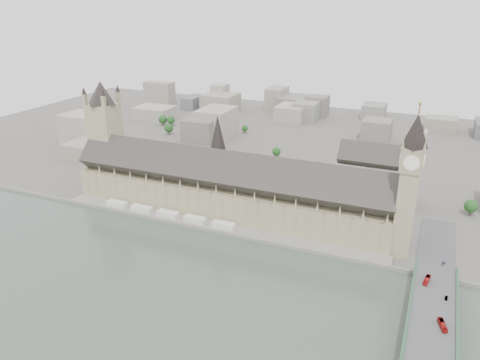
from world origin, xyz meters
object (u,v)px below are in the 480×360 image
at_px(red_bus_south, 442,325).
at_px(car_silver, 446,298).
at_px(westminster_bridge, 429,345).
at_px(red_bus_north, 427,280).
at_px(victoria_tower, 105,132).
at_px(westminster_abbey, 380,175).
at_px(palace_of_westminster, 226,188).
at_px(elizabeth_tower, 410,177).
at_px(car_approach, 443,263).

xyz_separation_m(red_bus_south, car_silver, (1.42, 26.82, -0.80)).
bearing_deg(westminster_bridge, red_bus_north, 95.40).
bearing_deg(victoria_tower, red_bus_south, -19.67).
height_order(red_bus_south, car_silver, red_bus_south).
xyz_separation_m(westminster_bridge, car_silver, (6.24, 37.07, 5.78)).
distance_m(victoria_tower, red_bus_south, 309.78).
bearing_deg(westminster_abbey, red_bus_south, -72.02).
relative_size(palace_of_westminster, car_silver, 66.30).
relative_size(elizabeth_tower, westminster_bridge, 0.33).
distance_m(car_silver, car_approach, 38.45).
bearing_deg(car_approach, westminster_bridge, -78.36).
distance_m(westminster_abbey, car_silver, 156.95).
height_order(red_bus_south, car_approach, red_bus_south).
height_order(elizabeth_tower, westminster_abbey, elizabeth_tower).
bearing_deg(red_bus_north, car_approach, 80.16).
bearing_deg(car_approach, victoria_tower, -173.07).
relative_size(victoria_tower, red_bus_south, 9.57).
height_order(elizabeth_tower, car_approach, elizabeth_tower).
bearing_deg(palace_of_westminster, westminster_abbey, 34.17).
bearing_deg(westminster_bridge, red_bus_south, 64.85).
xyz_separation_m(victoria_tower, car_silver, (290.24, -76.43, -44.30)).
relative_size(westminster_abbey, car_approach, 13.57).
height_order(westminster_bridge, car_approach, car_approach).
bearing_deg(red_bus_south, victoria_tower, 143.78).
bearing_deg(westminster_abbey, car_silver, -68.49).
distance_m(elizabeth_tower, victoria_tower, 260.64).
bearing_deg(car_approach, red_bus_north, -94.26).
bearing_deg(red_bus_south, car_approach, 74.41).
xyz_separation_m(elizabeth_tower, victoria_tower, (-260.00, 18.00, -2.88)).
xyz_separation_m(palace_of_westminster, red_bus_south, (166.82, -96.94, -11.00)).
height_order(victoria_tower, westminster_abbey, victoria_tower).
bearing_deg(elizabeth_tower, red_bus_south, -71.32).
height_order(westminster_bridge, red_bus_north, red_bus_north).
xyz_separation_m(car_silver, car_approach, (-2.52, 38.36, 0.07)).
bearing_deg(victoria_tower, car_approach, -7.54).
bearing_deg(palace_of_westminster, red_bus_north, -19.85).
xyz_separation_m(red_bus_north, car_approach, (8.48, 25.02, -0.72)).
distance_m(westminster_bridge, westminster_abbey, 190.56).
relative_size(westminster_bridge, red_bus_south, 31.10).
relative_size(westminster_abbey, red_bus_south, 6.51).
height_order(red_bus_north, red_bus_south, red_bus_south).
relative_size(car_silver, car_approach, 0.80).
distance_m(westminster_bridge, red_bus_north, 51.07).
distance_m(palace_of_westminster, car_approach, 169.14).
bearing_deg(elizabeth_tower, westminster_bridge, -75.89).
relative_size(palace_of_westminster, red_bus_north, 25.43).
distance_m(red_bus_north, car_approach, 26.43).
relative_size(palace_of_westminster, westminster_bridge, 0.82).
xyz_separation_m(victoria_tower, car_approach, (287.72, -38.06, -44.23)).
bearing_deg(palace_of_westminster, westminster_bridge, -33.49).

